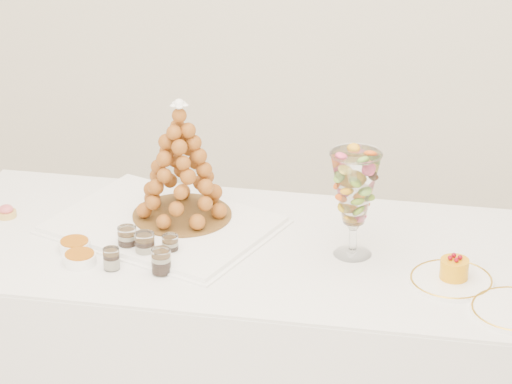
# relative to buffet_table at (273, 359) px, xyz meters

# --- Properties ---
(buffet_table) EXTENTS (2.01, 0.83, 0.76)m
(buffet_table) POSITION_rel_buffet_table_xyz_m (0.00, 0.00, 0.00)
(buffet_table) COLOR white
(buffet_table) RESTS_ON ground
(lace_tray) EXTENTS (0.73, 0.64, 0.02)m
(lace_tray) POSITION_rel_buffet_table_xyz_m (-0.36, 0.07, 0.39)
(lace_tray) COLOR white
(lace_tray) RESTS_ON buffet_table
(macaron_vase) EXTENTS (0.14, 0.14, 0.32)m
(macaron_vase) POSITION_rel_buffet_table_xyz_m (0.23, 0.02, 0.58)
(macaron_vase) COLOR white
(macaron_vase) RESTS_ON buffet_table
(cake_plate) EXTENTS (0.24, 0.24, 0.01)m
(cake_plate) POSITION_rel_buffet_table_xyz_m (0.52, -0.10, 0.38)
(cake_plate) COLOR white
(cake_plate) RESTS_ON buffet_table
(pink_tart) EXTENTS (0.06, 0.06, 0.04)m
(pink_tart) POSITION_rel_buffet_table_xyz_m (-0.85, 0.05, 0.40)
(pink_tart) COLOR tan
(pink_tart) RESTS_ON buffet_table
(verrine_a) EXTENTS (0.07, 0.07, 0.07)m
(verrine_a) POSITION_rel_buffet_table_xyz_m (-0.42, -0.10, 0.42)
(verrine_a) COLOR white
(verrine_a) RESTS_ON buffet_table
(verrine_b) EXTENTS (0.07, 0.07, 0.08)m
(verrine_b) POSITION_rel_buffet_table_xyz_m (-0.35, -0.13, 0.42)
(verrine_b) COLOR white
(verrine_b) RESTS_ON buffet_table
(verrine_c) EXTENTS (0.05, 0.05, 0.06)m
(verrine_c) POSITION_rel_buffet_table_xyz_m (-0.29, -0.10, 0.41)
(verrine_c) COLOR white
(verrine_c) RESTS_ON buffet_table
(verrine_d) EXTENTS (0.05, 0.05, 0.06)m
(verrine_d) POSITION_rel_buffet_table_xyz_m (-0.43, -0.21, 0.41)
(verrine_d) COLOR white
(verrine_d) RESTS_ON buffet_table
(verrine_e) EXTENTS (0.06, 0.06, 0.07)m
(verrine_e) POSITION_rel_buffet_table_xyz_m (-0.28, -0.21, 0.42)
(verrine_e) COLOR white
(verrine_e) RESTS_ON buffet_table
(ramekin_back) EXTENTS (0.09, 0.09, 0.03)m
(ramekin_back) POSITION_rel_buffet_table_xyz_m (-0.57, -0.13, 0.39)
(ramekin_back) COLOR white
(ramekin_back) RESTS_ON buffet_table
(ramekin_front) EXTENTS (0.09, 0.09, 0.03)m
(ramekin_front) POSITION_rel_buffet_table_xyz_m (-0.53, -0.20, 0.39)
(ramekin_front) COLOR white
(ramekin_front) RESTS_ON buffet_table
(croquembouche) EXTENTS (0.31, 0.31, 0.38)m
(croquembouche) POSITION_rel_buffet_table_xyz_m (-0.31, 0.12, 0.58)
(croquembouche) COLOR brown
(croquembouche) RESTS_ON lace_tray
(mousse_cake) EXTENTS (0.08, 0.08, 0.07)m
(mousse_cake) POSITION_rel_buffet_table_xyz_m (0.52, -0.09, 0.42)
(mousse_cake) COLOR orange
(mousse_cake) RESTS_ON cake_plate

